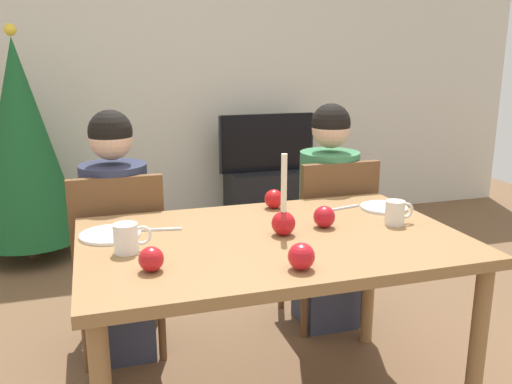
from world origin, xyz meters
The scene contains 20 objects.
back_wall centered at (0.00, 2.60, 1.30)m, with size 6.40×0.10×2.60m, color beige.
dining_table centered at (0.00, 0.00, 0.67)m, with size 1.40×0.90×0.75m.
chair_left centered at (-0.53, 0.61, 0.51)m, with size 0.40×0.40×0.90m.
chair_right centered at (0.52, 0.61, 0.51)m, with size 0.40×0.40×0.90m.
person_left_child centered at (-0.53, 0.64, 0.57)m, with size 0.30×0.30×1.17m.
person_right_child centered at (0.52, 0.64, 0.57)m, with size 0.30×0.30×1.17m.
tv_stand centered at (0.74, 2.30, 0.24)m, with size 0.64×0.40×0.48m, color black.
tv centered at (0.74, 2.30, 0.71)m, with size 0.79×0.05×0.46m.
christmas_tree centered at (-1.06, 2.13, 0.83)m, with size 0.72×0.72×1.60m.
candle_centerpiece centered at (0.04, 0.00, 0.81)m, with size 0.09×0.09×0.31m.
plate_left centered at (-0.57, 0.18, 0.76)m, with size 0.22×0.22×0.01m, color white.
plate_right centered at (0.59, 0.20, 0.76)m, with size 0.20×0.20×0.01m, color silver.
mug_left centered at (-0.52, -0.02, 0.80)m, with size 0.13×0.08×0.10m.
mug_right centered at (0.51, -0.01, 0.80)m, with size 0.12×0.08×0.10m.
fork_left centered at (-0.39, 0.19, 0.75)m, with size 0.18×0.01×0.01m, color silver.
fork_right centered at (0.41, 0.25, 0.75)m, with size 0.18×0.01×0.01m, color silver.
apple_near_candle centered at (-0.47, -0.20, 0.79)m, with size 0.08×0.08×0.08m, color red.
apple_by_left_plate centered at (-0.02, -0.33, 0.79)m, with size 0.09×0.09×0.09m, color red.
apple_by_right_mug centered at (0.23, 0.04, 0.79)m, with size 0.09×0.09×0.09m, color #B2141F.
apple_far_edge centered at (0.13, 0.35, 0.79)m, with size 0.08×0.08×0.08m, color red.
Camera 1 is at (-0.62, -1.80, 1.41)m, focal length 37.92 mm.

